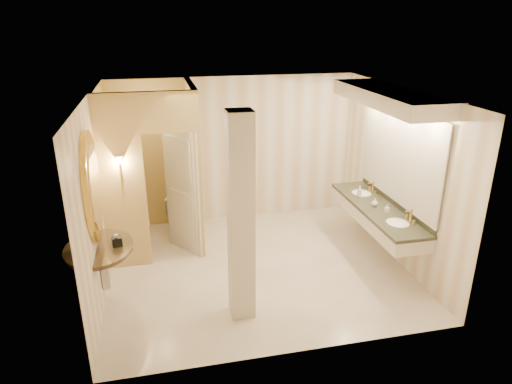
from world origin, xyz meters
TOP-DOWN VIEW (x-y plane):
  - floor at (0.00, 0.00)m, footprint 4.50×4.50m
  - ceiling at (0.00, 0.00)m, footprint 4.50×4.50m
  - wall_back at (0.00, 2.00)m, footprint 4.50×0.02m
  - wall_front at (0.00, -2.00)m, footprint 4.50×0.02m
  - wall_left at (-2.25, 0.00)m, footprint 0.02×4.00m
  - wall_right at (2.25, 0.00)m, footprint 0.02×4.00m
  - toilet_closet at (-1.13, 0.96)m, footprint 1.50×1.55m
  - wall_sconce at (-1.93, 0.43)m, footprint 0.14×0.14m
  - vanity at (1.98, -0.06)m, footprint 0.75×2.47m
  - console_shelf at (-2.21, -0.51)m, footprint 1.10×1.10m
  - pillar at (-0.45, -1.11)m, footprint 0.30×0.30m
  - tissue_box at (-1.99, -0.52)m, footprint 0.14×0.14m
  - toilet at (-1.10, 1.75)m, footprint 0.48×0.73m
  - soap_bottle_a at (1.97, -0.30)m, footprint 0.06×0.06m
  - soap_bottle_b at (1.90, -0.03)m, footprint 0.10×0.10m
  - soap_bottle_c at (1.82, 0.38)m, footprint 0.10×0.10m

SIDE VIEW (x-z plane):
  - floor at x=0.00m, z-range 0.00..0.00m
  - toilet at x=-1.10m, z-range 0.00..0.70m
  - tissue_box at x=-1.99m, z-range 0.88..1.00m
  - soap_bottle_a at x=1.97m, z-range 0.88..1.00m
  - soap_bottle_b at x=1.90m, z-range 0.88..1.00m
  - soap_bottle_c at x=1.82m, z-range 0.88..1.07m
  - console_shelf at x=-2.21m, z-range 0.35..2.35m
  - wall_back at x=0.00m, z-range 0.00..2.70m
  - wall_front at x=0.00m, z-range 0.00..2.70m
  - wall_left at x=-2.25m, z-range 0.00..2.70m
  - wall_right at x=2.25m, z-range 0.00..2.70m
  - pillar at x=-0.45m, z-range 0.00..2.70m
  - toilet_closet at x=-1.13m, z-range 0.04..2.74m
  - vanity at x=1.98m, z-range 0.58..2.67m
  - wall_sconce at x=-1.93m, z-range 1.52..1.94m
  - ceiling at x=0.00m, z-range 2.70..2.70m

